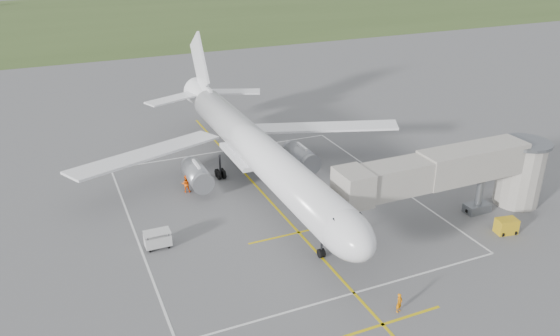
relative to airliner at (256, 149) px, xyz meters
name	(u,v)px	position (x,y,z in m)	size (l,w,h in m)	color
ground	(259,189)	(0.00, -0.75, -4.39)	(700.00, 700.00, 0.00)	#565658
grass_strip	(103,18)	(0.00, 129.25, -4.38)	(700.00, 120.00, 0.02)	#3A4F22
apron_markings	(281,213)	(0.00, -6.57, -4.38)	(28.20, 60.00, 0.01)	gold
airliner	(256,149)	(0.00, 0.00, 0.00)	(38.93, 46.75, 13.52)	white
jet_bridge	(465,172)	(15.72, -14.25, 0.35)	(23.40, 5.00, 7.20)	gray
gpu_unit	(506,226)	(17.60, -18.50, -3.69)	(2.09, 1.63, 1.42)	#BC9617
baggage_cart	(158,239)	(-12.52, -8.05, -3.58)	(2.30, 1.40, 1.59)	silver
ramp_worker_nose	(399,303)	(1.88, -23.98, -3.61)	(0.57, 0.37, 1.56)	orange
ramp_worker_wing	(186,184)	(-7.38, 1.74, -3.42)	(0.94, 0.73, 1.94)	#F55407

